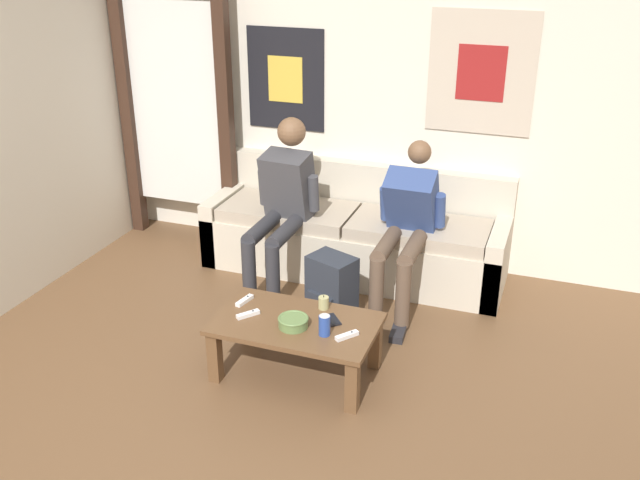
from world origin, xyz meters
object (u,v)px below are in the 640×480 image
at_px(backpack, 331,290).
at_px(cell_phone, 332,320).
at_px(couch, 355,236).
at_px(game_controller_near_left, 347,336).
at_px(person_seated_teen, 407,223).
at_px(game_controller_near_right, 245,300).
at_px(ceramic_bowl, 293,321).
at_px(pillar_candle, 324,303).
at_px(person_seated_adult, 282,201).
at_px(game_controller_far_center, 248,314).
at_px(drink_can_blue, 324,325).
at_px(coffee_table, 296,331).

distance_m(backpack, cell_phone, 0.64).
height_order(couch, game_controller_near_left, couch).
distance_m(person_seated_teen, backpack, 0.70).
distance_m(backpack, game_controller_near_right, 0.69).
distance_m(ceramic_bowl, cell_phone, 0.24).
xyz_separation_m(pillar_candle, game_controller_near_right, (-0.48, -0.09, -0.03)).
height_order(pillar_candle, game_controller_near_left, pillar_candle).
bearing_deg(person_seated_teen, person_seated_adult, -177.60).
height_order(person_seated_teen, game_controller_far_center, person_seated_teen).
height_order(person_seated_teen, cell_phone, person_seated_teen).
bearing_deg(backpack, game_controller_far_center, -111.09).
distance_m(person_seated_adult, cell_phone, 1.25).
distance_m(person_seated_adult, backpack, 0.78).
distance_m(couch, backpack, 0.79).
bearing_deg(drink_can_blue, person_seated_teen, 81.44).
xyz_separation_m(couch, drink_can_blue, (0.30, -1.54, 0.14)).
height_order(game_controller_near_left, cell_phone, game_controller_near_left).
height_order(couch, person_seated_adult, person_seated_adult).
xyz_separation_m(person_seated_adult, ceramic_bowl, (0.53, -1.13, -0.27)).
relative_size(ceramic_bowl, pillar_candle, 2.00).
height_order(coffee_table, backpack, backpack).
bearing_deg(pillar_candle, backpack, 103.78).
xyz_separation_m(backpack, pillar_candle, (0.12, -0.47, 0.17)).
relative_size(couch, game_controller_near_left, 16.99).
bearing_deg(backpack, cell_phone, -70.20).
height_order(backpack, drink_can_blue, drink_can_blue).
bearing_deg(game_controller_far_center, ceramic_bowl, -3.99).
bearing_deg(ceramic_bowl, pillar_candle, 70.24).
height_order(backpack, game_controller_near_left, backpack).
height_order(person_seated_adult, cell_phone, person_seated_adult).
height_order(person_seated_teen, game_controller_near_left, person_seated_teen).
bearing_deg(game_controller_near_left, couch, 105.60).
distance_m(couch, drink_can_blue, 1.57).
height_order(backpack, ceramic_bowl, backpack).
height_order(coffee_table, drink_can_blue, drink_can_blue).
bearing_deg(couch, ceramic_bowl, -86.32).
height_order(game_controller_far_center, cell_phone, game_controller_far_center).
bearing_deg(game_controller_near_left, ceramic_bowl, 179.03).
bearing_deg(game_controller_far_center, game_controller_near_right, 122.24).
bearing_deg(cell_phone, ceramic_bowl, -143.06).
bearing_deg(pillar_candle, game_controller_near_left, -48.53).
bearing_deg(pillar_candle, ceramic_bowl, -109.76).
xyz_separation_m(couch, cell_phone, (0.29, -1.37, 0.08)).
height_order(person_seated_adult, game_controller_far_center, person_seated_adult).
bearing_deg(cell_phone, person_seated_teen, 79.63).
bearing_deg(person_seated_adult, person_seated_teen, 2.40).
height_order(person_seated_adult, game_controller_near_left, person_seated_adult).
distance_m(game_controller_near_left, game_controller_near_right, 0.74).
distance_m(backpack, game_controller_near_left, 0.83).
relative_size(coffee_table, drink_can_blue, 7.72).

